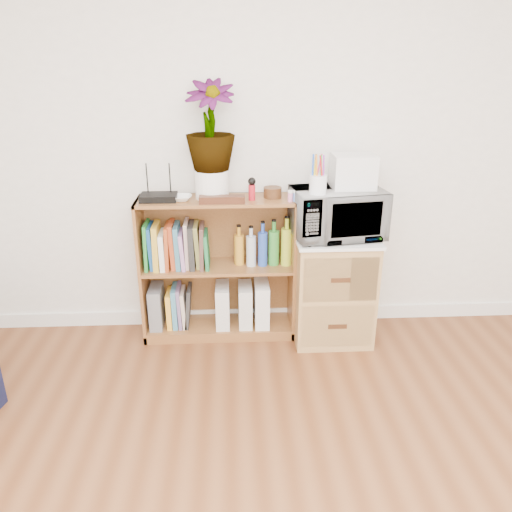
{
  "coord_description": "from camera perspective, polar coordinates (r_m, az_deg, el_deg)",
  "views": [
    {
      "loc": [
        -0.26,
        -0.93,
        1.77
      ],
      "look_at": [
        -0.11,
        1.95,
        0.62
      ],
      "focal_mm": 35.0,
      "sensor_mm": 36.0,
      "label": 1
    }
  ],
  "objects": [
    {
      "name": "wicker_unit",
      "position": [
        3.34,
        8.68,
        -3.66
      ],
      "size": [
        0.5,
        0.45,
        0.7
      ],
      "primitive_type": "cube",
      "color": "#9E7542",
      "rests_on": "ground"
    },
    {
      "name": "white_bowl",
      "position": [
        3.12,
        -8.54,
        6.57
      ],
      "size": [
        0.13,
        0.13,
        0.03
      ],
      "primitive_type": "imported",
      "color": "white",
      "rests_on": "bookshelf"
    },
    {
      "name": "skirting_board",
      "position": [
        3.61,
        1.48,
        -6.68
      ],
      "size": [
        4.0,
        0.02,
        0.1
      ],
      "primitive_type": "cube",
      "color": "white",
      "rests_on": "ground"
    },
    {
      "name": "magazine_holder_right",
      "position": [
        3.4,
        0.64,
        -5.39
      ],
      "size": [
        0.09,
        0.24,
        0.3
      ],
      "primitive_type": "cube",
      "color": "white",
      "rests_on": "bookshelf"
    },
    {
      "name": "cookbooks",
      "position": [
        3.25,
        -9.04,
        1.13
      ],
      "size": [
        0.41,
        0.2,
        0.3
      ],
      "color": "#238332",
      "rests_on": "bookshelf"
    },
    {
      "name": "magazine_holder_left",
      "position": [
        3.4,
        -3.83,
        -5.59
      ],
      "size": [
        0.09,
        0.23,
        0.29
      ],
      "primitive_type": "cube",
      "color": "silver",
      "rests_on": "bookshelf"
    },
    {
      "name": "pen_cup",
      "position": [
        2.97,
        7.09,
        8.12
      ],
      "size": [
        0.1,
        0.1,
        0.11
      ],
      "primitive_type": "cylinder",
      "color": "white",
      "rests_on": "microwave"
    },
    {
      "name": "lower_books",
      "position": [
        3.43,
        -8.8,
        -5.71
      ],
      "size": [
        0.17,
        0.19,
        0.29
      ],
      "color": "#F5AD2B",
      "rests_on": "bookshelf"
    },
    {
      "name": "wooden_bowl",
      "position": [
        3.15,
        1.9,
        7.27
      ],
      "size": [
        0.11,
        0.11,
        0.07
      ],
      "primitive_type": "cylinder",
      "color": "#3A2010",
      "rests_on": "bookshelf"
    },
    {
      "name": "bookshelf",
      "position": [
        3.3,
        -4.34,
        -1.46
      ],
      "size": [
        1.0,
        0.3,
        0.95
      ],
      "primitive_type": "cube",
      "color": "brown",
      "rests_on": "ground"
    },
    {
      "name": "file_box",
      "position": [
        3.45,
        -11.27,
        -5.63
      ],
      "size": [
        0.08,
        0.22,
        0.28
      ],
      "primitive_type": "cube",
      "color": "slate",
      "rests_on": "bookshelf"
    },
    {
      "name": "magazine_holder_mid",
      "position": [
        3.4,
        -1.24,
        -5.56
      ],
      "size": [
        0.09,
        0.23,
        0.28
      ],
      "primitive_type": "cube",
      "color": "silver",
      "rests_on": "bookshelf"
    },
    {
      "name": "trinket_box",
      "position": [
        3.04,
        -3.9,
        6.46
      ],
      "size": [
        0.28,
        0.07,
        0.04
      ],
      "primitive_type": "cube",
      "color": "#3C1D10",
      "rests_on": "bookshelf"
    },
    {
      "name": "paint_jars",
      "position": [
        3.07,
        4.55,
        6.7
      ],
      "size": [
        0.11,
        0.04,
        0.05
      ],
      "primitive_type": "cube",
      "color": "pink",
      "rests_on": "bookshelf"
    },
    {
      "name": "plant_pot",
      "position": [
        3.14,
        -5.06,
        8.18
      ],
      "size": [
        0.21,
        0.21,
        0.18
      ],
      "primitive_type": "cylinder",
      "color": "white",
      "rests_on": "bookshelf"
    },
    {
      "name": "router",
      "position": [
        3.15,
        -11.06,
        6.61
      ],
      "size": [
        0.22,
        0.15,
        0.04
      ],
      "primitive_type": "cube",
      "color": "black",
      "rests_on": "bookshelf"
    },
    {
      "name": "kokeshi_doll",
      "position": [
        3.09,
        -0.48,
        7.27
      ],
      "size": [
        0.04,
        0.04,
        0.1
      ],
      "primitive_type": "cylinder",
      "color": "red",
      "rests_on": "bookshelf"
    },
    {
      "name": "liquor_bottles",
      "position": [
        3.24,
        1.09,
        1.41
      ],
      "size": [
        0.38,
        0.07,
        0.32
      ],
      "color": "#BE8323",
      "rests_on": "bookshelf"
    },
    {
      "name": "microwave",
      "position": [
        3.15,
        9.25,
        4.87
      ],
      "size": [
        0.6,
        0.45,
        0.3
      ],
      "primitive_type": "imported",
      "rotation": [
        0.0,
        0.0,
        0.15
      ],
      "color": "white",
      "rests_on": "wicker_unit"
    },
    {
      "name": "small_appliance",
      "position": [
        3.15,
        11.03,
        9.49
      ],
      "size": [
        0.26,
        0.21,
        0.2
      ],
      "primitive_type": "cube",
      "color": "silver",
      "rests_on": "microwave"
    },
    {
      "name": "potted_plant",
      "position": [
        3.07,
        -5.28,
        14.61
      ],
      "size": [
        0.3,
        0.3,
        0.53
      ],
      "primitive_type": "imported",
      "color": "#38752E",
      "rests_on": "plant_pot"
    }
  ]
}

